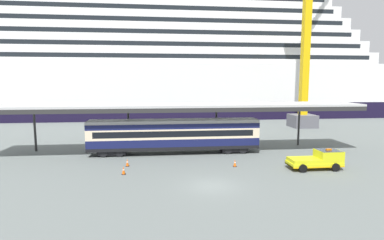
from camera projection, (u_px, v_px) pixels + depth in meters
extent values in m
plane|color=slate|center=(212.00, 186.00, 25.34)|extent=(400.00, 400.00, 0.00)
cube|color=black|center=(145.00, 108.00, 79.14)|extent=(121.00, 25.51, 3.85)
cube|color=white|center=(144.00, 83.00, 78.34)|extent=(121.00, 25.51, 8.97)
cube|color=white|center=(144.00, 60.00, 77.62)|extent=(111.32, 23.47, 2.67)
cube|color=black|center=(141.00, 56.00, 66.08)|extent=(106.48, 0.12, 0.96)
cube|color=white|center=(144.00, 49.00, 77.29)|extent=(106.87, 22.53, 2.67)
cube|color=black|center=(141.00, 43.00, 66.21)|extent=(102.22, 0.12, 0.96)
cube|color=white|center=(144.00, 39.00, 76.95)|extent=(102.41, 21.59, 2.67)
cube|color=black|center=(141.00, 31.00, 66.34)|extent=(97.96, 0.12, 0.96)
cube|color=white|center=(143.00, 28.00, 76.62)|extent=(97.96, 20.65, 2.67)
cube|color=black|center=(141.00, 19.00, 66.47)|extent=(93.70, 0.12, 0.96)
cube|color=white|center=(143.00, 17.00, 76.29)|extent=(93.51, 19.71, 2.67)
cube|color=black|center=(141.00, 7.00, 66.60)|extent=(89.44, 0.12, 0.96)
cube|color=white|center=(143.00, 6.00, 75.96)|extent=(89.06, 18.77, 2.67)
cube|color=#B7B7B7|center=(174.00, 105.00, 36.69)|extent=(45.76, 5.96, 0.25)
cube|color=#292929|center=(175.00, 110.00, 33.89)|extent=(45.76, 0.20, 0.50)
cylinder|color=#292929|center=(35.00, 129.00, 37.74)|extent=(0.28, 0.28, 5.70)
cylinder|color=#292929|center=(128.00, 127.00, 38.98)|extent=(0.28, 0.28, 5.70)
cylinder|color=#292929|center=(216.00, 126.00, 40.22)|extent=(0.28, 0.28, 5.70)
cylinder|color=#292929|center=(299.00, 124.00, 41.46)|extent=(0.28, 0.28, 5.70)
cube|color=black|center=(174.00, 146.00, 36.81)|extent=(20.24, 2.80, 0.40)
cube|color=#141947|center=(174.00, 141.00, 36.73)|extent=(20.24, 2.80, 0.90)
cube|color=beige|center=(174.00, 133.00, 36.60)|extent=(20.24, 2.80, 1.20)
cube|color=black|center=(175.00, 134.00, 35.24)|extent=(18.62, 0.08, 0.72)
cube|color=#141947|center=(174.00, 125.00, 36.49)|extent=(20.24, 2.80, 0.60)
cube|color=#9D9D9D|center=(174.00, 121.00, 36.43)|extent=(20.24, 2.69, 0.36)
cube|color=black|center=(113.00, 151.00, 36.07)|extent=(3.20, 2.35, 0.50)
cylinder|color=black|center=(104.00, 154.00, 34.82)|extent=(0.84, 0.12, 0.84)
cylinder|color=black|center=(120.00, 153.00, 35.01)|extent=(0.84, 0.12, 0.84)
cube|color=black|center=(233.00, 148.00, 37.65)|extent=(3.20, 2.35, 0.50)
cylinder|color=black|center=(228.00, 151.00, 36.40)|extent=(0.84, 0.12, 0.84)
cylinder|color=black|center=(243.00, 150.00, 36.59)|extent=(0.84, 0.12, 0.84)
cube|color=yellow|center=(314.00, 163.00, 30.20)|extent=(5.20, 2.01, 0.36)
cube|color=#F2B20C|center=(314.00, 165.00, 30.21)|extent=(5.20, 2.03, 0.12)
cube|color=yellow|center=(328.00, 156.00, 30.26)|extent=(2.29, 1.92, 1.10)
cube|color=#19232D|center=(329.00, 152.00, 30.22)|extent=(2.08, 1.84, 0.44)
cube|color=orange|center=(329.00, 150.00, 30.18)|extent=(0.56, 0.20, 0.16)
cube|color=yellow|center=(304.00, 160.00, 30.04)|extent=(2.92, 1.93, 0.36)
cylinder|color=black|center=(324.00, 162.00, 31.38)|extent=(0.80, 0.25, 0.80)
cylinder|color=black|center=(336.00, 167.00, 29.41)|extent=(0.80, 0.25, 0.80)
cylinder|color=black|center=(294.00, 163.00, 31.03)|extent=(0.80, 0.25, 0.80)
cylinder|color=black|center=(303.00, 168.00, 29.05)|extent=(0.80, 0.25, 0.80)
cube|color=black|center=(235.00, 166.00, 31.13)|extent=(0.36, 0.36, 0.04)
cone|color=#EA590F|center=(235.00, 163.00, 31.08)|extent=(0.30, 0.30, 0.71)
cylinder|color=white|center=(235.00, 162.00, 31.08)|extent=(0.17, 0.17, 0.10)
cube|color=black|center=(124.00, 174.00, 28.49)|extent=(0.36, 0.36, 0.04)
cone|color=#EA590F|center=(124.00, 170.00, 28.45)|extent=(0.30, 0.30, 0.75)
cylinder|color=white|center=(124.00, 170.00, 28.44)|extent=(0.17, 0.17, 0.10)
cube|color=black|center=(127.00, 166.00, 31.24)|extent=(0.36, 0.36, 0.04)
cone|color=#EA590F|center=(127.00, 162.00, 31.19)|extent=(0.30, 0.30, 0.74)
cylinder|color=white|center=(127.00, 162.00, 31.18)|extent=(0.17, 0.17, 0.10)
cube|color=#595960|center=(302.00, 121.00, 58.24)|extent=(4.40, 4.40, 2.40)
cube|color=#E5B20C|center=(307.00, 15.00, 55.81)|extent=(1.30, 1.30, 36.65)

